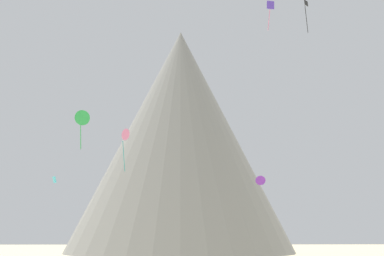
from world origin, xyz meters
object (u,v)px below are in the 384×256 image
at_px(kite_green_mid, 82,118).
at_px(kite_pink_mid, 126,135).
at_px(kite_indigo_high, 270,9).
at_px(kite_violet_low, 260,181).
at_px(kite_black_high, 306,9).
at_px(rock_massif, 181,153).
at_px(kite_cyan_low, 54,180).

xyz_separation_m(kite_green_mid, kite_pink_mid, (2.28, 22.36, 2.36)).
relative_size(kite_indigo_high, kite_violet_low, 2.41).
xyz_separation_m(kite_black_high, kite_pink_mid, (-26.09, 1.60, -18.74)).
bearing_deg(rock_massif, kite_violet_low, -80.17).
height_order(rock_massif, kite_violet_low, rock_massif).
relative_size(rock_massif, kite_pink_mid, 9.56).
bearing_deg(rock_massif, kite_cyan_low, -109.69).
xyz_separation_m(kite_violet_low, kite_pink_mid, (-18.92, 0.25, 6.42)).
xyz_separation_m(rock_massif, kite_green_mid, (-10.53, -83.65, -8.78)).
relative_size(rock_massif, kite_black_high, 11.79).
relative_size(rock_massif, kite_indigo_high, 16.32).
relative_size(kite_violet_low, kite_pink_mid, 0.24).
bearing_deg(kite_green_mid, kite_pink_mid, -118.37).
distance_m(kite_green_mid, kite_cyan_low, 30.49).
distance_m(rock_massif, kite_pink_mid, 62.18).
distance_m(kite_green_mid, kite_pink_mid, 22.60).
bearing_deg(kite_pink_mid, kite_indigo_high, 179.13).
relative_size(kite_black_high, kite_indigo_high, 1.38).
xyz_separation_m(kite_indigo_high, kite_pink_mid, (-17.89, 17.15, -11.83)).
bearing_deg(kite_black_high, kite_indigo_high, -120.75).
bearing_deg(kite_pink_mid, rock_massif, -54.76).
bearing_deg(kite_green_mid, kite_violet_low, -156.35).
xyz_separation_m(kite_black_high, kite_violet_low, (-7.17, 1.35, -25.16)).
relative_size(kite_black_high, kite_green_mid, 1.27).
height_order(kite_cyan_low, kite_pink_mid, kite_pink_mid).
height_order(rock_massif, kite_black_high, rock_massif).
height_order(kite_green_mid, kite_pink_mid, kite_pink_mid).
xyz_separation_m(kite_cyan_low, kite_violet_low, (30.25, -6.81, -0.71)).
distance_m(rock_massif, kite_black_high, 66.53).
xyz_separation_m(kite_black_high, kite_green_mid, (-28.37, -20.76, -21.10)).
bearing_deg(kite_indigo_high, kite_black_high, 98.59).
distance_m(kite_indigo_high, kite_violet_low, 24.89).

